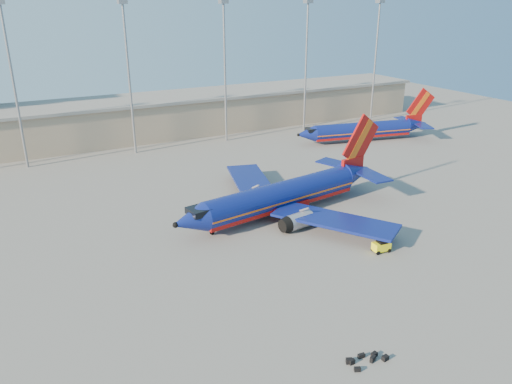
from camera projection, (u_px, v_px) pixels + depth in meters
ground at (269, 238)px, 64.27m from camera, size 220.00×220.00×0.00m
terminal_building at (185, 113)px, 114.95m from camera, size 122.00×16.00×8.50m
light_mast_row at (178, 60)px, 98.10m from camera, size 101.60×1.60×28.65m
aircraft_main at (286, 195)px, 71.00m from camera, size 36.50×34.86×12.41m
aircraft_second at (365, 130)px, 107.55m from camera, size 31.69×13.36×10.83m
baggage_tug at (381, 246)px, 60.36m from camera, size 2.22×1.46×1.52m
luggage_pile at (365, 360)px, 42.14m from camera, size 3.59×1.63×0.52m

